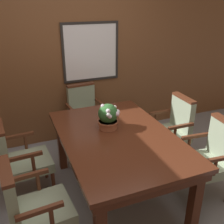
# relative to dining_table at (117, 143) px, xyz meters

# --- Properties ---
(ground_plane) EXTENTS (14.00, 14.00, 0.00)m
(ground_plane) POSITION_rel_dining_table_xyz_m (-0.15, -0.24, -0.67)
(ground_plane) COLOR gray
(wall_back) EXTENTS (7.20, 0.08, 2.45)m
(wall_back) POSITION_rel_dining_table_xyz_m (-0.15, 1.54, 0.56)
(wall_back) COLOR brown
(wall_back) RESTS_ON ground_plane
(dining_table) EXTENTS (1.12, 1.69, 0.76)m
(dining_table) POSITION_rel_dining_table_xyz_m (0.00, 0.00, 0.00)
(dining_table) COLOR #4C2314
(dining_table) RESTS_ON ground_plane
(chair_right_far) EXTENTS (0.52, 0.50, 0.91)m
(chair_right_far) POSITION_rel_dining_table_xyz_m (0.94, 0.38, -0.18)
(chair_right_far) COLOR #562B19
(chair_right_far) RESTS_ON ground_plane
(chair_left_far) EXTENTS (0.54, 0.53, 0.91)m
(chair_left_far) POSITION_rel_dining_table_xyz_m (-0.98, 0.39, -0.18)
(chair_left_far) COLOR #562B19
(chair_left_far) RESTS_ON ground_plane
(chair_right_near) EXTENTS (0.55, 0.53, 0.91)m
(chair_right_near) POSITION_rel_dining_table_xyz_m (0.93, -0.36, -0.18)
(chair_right_near) COLOR #562B19
(chair_right_near) RESTS_ON ground_plane
(chair_head_far) EXTENTS (0.53, 0.55, 0.91)m
(chair_head_far) POSITION_rel_dining_table_xyz_m (0.01, 1.25, -0.18)
(chair_head_far) COLOR #562B19
(chair_head_far) RESTS_ON ground_plane
(chair_left_near) EXTENTS (0.55, 0.53, 0.91)m
(chair_left_near) POSITION_rel_dining_table_xyz_m (-0.94, -0.40, -0.18)
(chair_left_near) COLOR #562B19
(chair_left_near) RESTS_ON ground_plane
(potted_plant) EXTENTS (0.23, 0.23, 0.28)m
(potted_plant) POSITION_rel_dining_table_xyz_m (-0.03, 0.19, 0.23)
(potted_plant) COLOR #9E5638
(potted_plant) RESTS_ON dining_table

